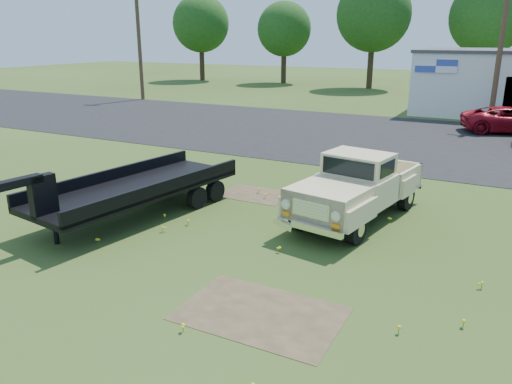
% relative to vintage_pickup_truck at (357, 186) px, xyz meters
% --- Properties ---
extents(ground, '(140.00, 140.00, 0.00)m').
position_rel_vintage_pickup_truck_xyz_m(ground, '(-1.59, -2.79, -0.96)').
color(ground, '#2E4717').
rests_on(ground, ground).
extents(asphalt_lot, '(90.00, 14.00, 0.02)m').
position_rel_vintage_pickup_truck_xyz_m(asphalt_lot, '(-1.59, 12.21, -0.96)').
color(asphalt_lot, black).
rests_on(asphalt_lot, ground).
extents(dirt_patch_a, '(3.00, 2.00, 0.01)m').
position_rel_vintage_pickup_truck_xyz_m(dirt_patch_a, '(-0.09, -5.79, -0.96)').
color(dirt_patch_a, '#473925').
rests_on(dirt_patch_a, ground).
extents(dirt_patch_b, '(2.20, 1.60, 0.01)m').
position_rel_vintage_pickup_truck_xyz_m(dirt_patch_b, '(-3.59, 0.71, -0.96)').
color(dirt_patch_b, '#473925').
rests_on(dirt_patch_b, ground).
extents(utility_pole_west, '(1.60, 0.30, 9.00)m').
position_rel_vintage_pickup_truck_xyz_m(utility_pole_west, '(-23.59, 19.21, 3.64)').
color(utility_pole_west, '#4F3724').
rests_on(utility_pole_west, ground).
extents(utility_pole_mid, '(1.60, 0.30, 9.00)m').
position_rel_vintage_pickup_truck_xyz_m(utility_pole_mid, '(2.41, 19.21, 3.64)').
color(utility_pole_mid, '#4F3724').
rests_on(utility_pole_mid, ground).
extents(treeline_a, '(6.40, 6.40, 9.52)m').
position_rel_vintage_pickup_truck_xyz_m(treeline_a, '(-29.59, 37.21, 5.34)').
color(treeline_a, '#352618').
rests_on(treeline_a, ground).
extents(treeline_b, '(5.76, 5.76, 8.57)m').
position_rel_vintage_pickup_truck_xyz_m(treeline_b, '(-19.59, 38.21, 4.70)').
color(treeline_b, '#352618').
rests_on(treeline_b, ground).
extents(treeline_c, '(7.04, 7.04, 10.47)m').
position_rel_vintage_pickup_truck_xyz_m(treeline_c, '(-9.59, 36.71, 5.97)').
color(treeline_c, '#352618').
rests_on(treeline_c, ground).
extents(treeline_d, '(6.72, 6.72, 10.00)m').
position_rel_vintage_pickup_truck_xyz_m(treeline_d, '(0.41, 37.71, 5.66)').
color(treeline_d, '#352618').
rests_on(treeline_d, ground).
extents(vintage_pickup_truck, '(2.97, 5.58, 1.92)m').
position_rel_vintage_pickup_truck_xyz_m(vintage_pickup_truck, '(0.00, 0.00, 0.00)').
color(vintage_pickup_truck, beige).
rests_on(vintage_pickup_truck, ground).
extents(flatbed_trailer, '(3.34, 7.17, 1.88)m').
position_rel_vintage_pickup_truck_xyz_m(flatbed_trailer, '(-5.72, -2.61, -0.02)').
color(flatbed_trailer, black).
rests_on(flatbed_trailer, ground).
extents(red_pickup, '(5.35, 3.67, 1.36)m').
position_rel_vintage_pickup_truck_xyz_m(red_pickup, '(3.48, 16.64, -0.28)').
color(red_pickup, maroon).
rests_on(red_pickup, ground).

